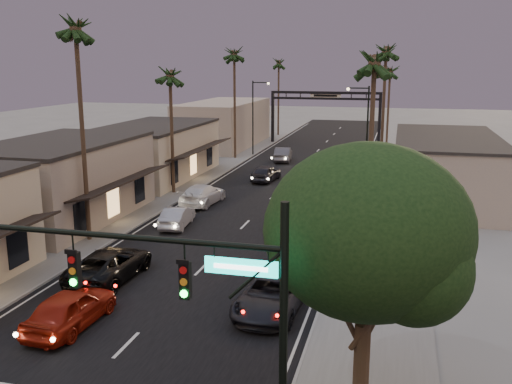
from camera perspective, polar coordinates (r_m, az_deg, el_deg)
The scene contains 30 objects.
ground at distance 51.23m, azimuth 2.43°, elevation 0.31°, with size 200.00×200.00×0.00m, color slate.
road at distance 56.03m, azimuth 3.48°, elevation 1.38°, with size 14.00×120.00×0.02m, color black.
sidewalk_left at distance 65.01m, azimuth -3.61°, elevation 3.01°, with size 5.00×92.00×0.12m, color slate.
sidewalk_right at distance 61.96m, azimuth 13.38°, elevation 2.20°, with size 5.00×92.00×0.12m, color slate.
storefront_mid at distance 42.77m, azimuth -18.92°, elevation 0.89°, with size 8.00×14.00×5.50m, color gray.
storefront_far at distance 56.65m, azimuth -10.13°, elevation 3.89°, with size 8.00×16.00×5.00m, color #C1B193.
storefront_dist at distance 77.94m, azimuth -3.17°, elevation 6.82°, with size 8.00×20.00×6.00m, color gray.
building_right at distance 49.86m, azimuth 18.42°, elevation 2.24°, with size 8.00×18.00×5.00m, color gray.
traffic_signal at distance 14.97m, azimuth -4.53°, elevation -10.70°, with size 8.51×0.22×7.80m.
corner_tree at distance 17.20m, azimuth 11.29°, elevation -4.58°, with size 6.20×6.20×8.80m.
arch at distance 79.82m, azimuth 6.95°, elevation 8.71°, with size 15.20×0.40×7.27m.
streetlight_right at distance 54.38m, azimuth 10.79°, elevation 6.51°, with size 2.13×0.30×9.00m.
streetlight_left at distance 69.36m, azimuth -0.09°, elevation 8.04°, with size 2.13×0.30×9.00m.
palm_lb at distance 36.30m, azimuth -17.65°, elevation 15.90°, with size 3.20×3.20×15.20m.
palm_lc at distance 48.75m, azimuth -8.62°, elevation 11.95°, with size 3.20×3.20×12.20m.
palm_ld at distance 66.69m, azimuth -2.19°, elevation 13.93°, with size 3.20×3.20×14.20m.
palm_ra at distance 33.02m, azimuth 11.81°, elevation 13.21°, with size 3.20×3.20×13.20m.
palm_rb at distance 53.02m, azimuth 12.90°, elevation 13.94°, with size 3.20×3.20×14.20m.
palm_rc at distance 73.00m, azimuth 13.28°, elevation 11.98°, with size 3.20×3.20×12.20m.
palm_far at distance 88.92m, azimuth 2.29°, elevation 13.01°, with size 3.20×3.20×13.20m.
oncoming_red at distance 25.95m, azimuth -18.07°, elevation -11.02°, with size 1.99×4.95×1.69m, color maroon.
oncoming_pickup at distance 30.88m, azimuth -14.37°, elevation -7.00°, with size 2.68×5.81×1.62m, color black.
oncoming_silver at distance 39.64m, azimuth -7.89°, elevation -2.46°, with size 1.51×4.32×1.42m, color #9FA0A5.
oncoming_white at distance 45.68m, azimuth -5.38°, elevation -0.24°, with size 2.27×5.58×1.62m, color silver.
oncoming_dgrey at distance 54.44m, azimuth 0.99°, elevation 1.90°, with size 1.85×4.59×1.56m, color black.
oncoming_grey_far at distance 65.68m, azimuth 2.72°, elevation 3.78°, with size 1.71×4.91×1.62m, color #4F4E53.
curbside_near at distance 26.29m, azimuth 1.66°, elevation -10.16°, with size 2.64×5.72×1.59m, color black.
curbside_black at distance 33.32m, azimuth 5.28°, elevation -5.24°, with size 2.16×5.31×1.54m, color black.
curbside_grey at distance 38.72m, azimuth 4.67°, elevation -2.68°, with size 1.79×4.44×1.51m, color #49494E.
curbside_far at distance 62.76m, azimuth 9.88°, elevation 3.22°, with size 1.79×5.14×1.69m, color black.
Camera 1 is at (10.18, -8.98, 11.03)m, focal length 40.00 mm.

